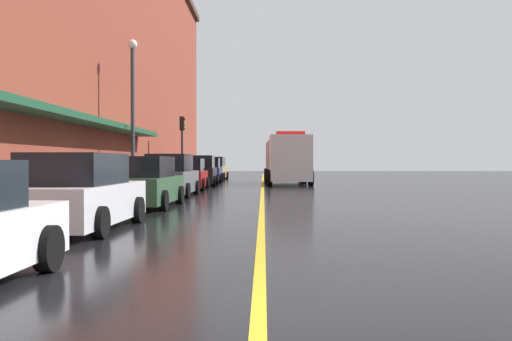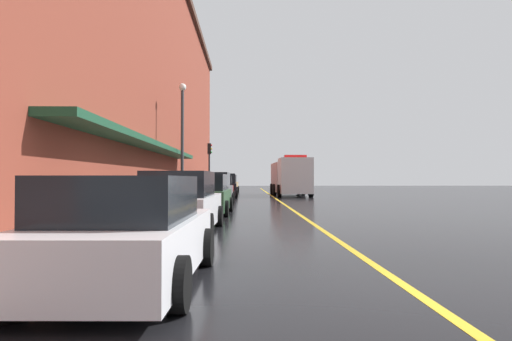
# 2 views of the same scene
# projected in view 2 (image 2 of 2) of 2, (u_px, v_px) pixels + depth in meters

# --- Properties ---
(ground_plane) EXTENTS (112.00, 112.00, 0.00)m
(ground_plane) POSITION_uv_depth(u_px,v_px,m) (277.00, 199.00, 30.52)
(ground_plane) COLOR black
(sidewalk_left) EXTENTS (2.40, 70.00, 0.15)m
(sidewalk_left) POSITION_uv_depth(u_px,v_px,m) (190.00, 198.00, 30.37)
(sidewalk_left) COLOR gray
(sidewalk_left) RESTS_ON ground
(lane_center_stripe) EXTENTS (0.16, 70.00, 0.01)m
(lane_center_stripe) POSITION_uv_depth(u_px,v_px,m) (277.00, 199.00, 30.52)
(lane_center_stripe) COLOR gold
(lane_center_stripe) RESTS_ON ground
(brick_building_left) EXTENTS (10.13, 64.00, 17.58)m
(brick_building_left) POSITION_uv_depth(u_px,v_px,m) (105.00, 72.00, 29.39)
(brick_building_left) COLOR brown
(brick_building_left) RESTS_ON ground
(parked_car_0) EXTENTS (2.20, 4.22, 1.53)m
(parked_car_0) POSITION_uv_depth(u_px,v_px,m) (127.00, 233.00, 6.01)
(parked_car_0) COLOR silver
(parked_car_0) RESTS_ON ground
(parked_car_1) EXTENTS (2.18, 4.59, 1.69)m
(parked_car_1) POSITION_uv_depth(u_px,v_px,m) (181.00, 204.00, 11.94)
(parked_car_1) COLOR silver
(parked_car_1) RESTS_ON ground
(parked_car_2) EXTENTS (2.18, 4.55, 1.67)m
(parked_car_2) POSITION_uv_depth(u_px,v_px,m) (206.00, 195.00, 18.00)
(parked_car_2) COLOR #2D5133
(parked_car_2) RESTS_ON ground
(parked_car_3) EXTENTS (2.15, 4.35, 1.83)m
(parked_car_3) POSITION_uv_depth(u_px,v_px,m) (214.00, 190.00, 23.68)
(parked_car_3) COLOR #595B60
(parked_car_3) RESTS_ON ground
(parked_car_4) EXTENTS (2.10, 4.24, 1.66)m
(parked_car_4) POSITION_uv_depth(u_px,v_px,m) (220.00, 189.00, 29.16)
(parked_car_4) COLOR maroon
(parked_car_4) RESTS_ON ground
(parked_car_5) EXTENTS (2.04, 4.49, 1.88)m
(parked_car_5) POSITION_uv_depth(u_px,v_px,m) (225.00, 186.00, 34.61)
(parked_car_5) COLOR black
(parked_car_5) RESTS_ON ground
(parked_car_6) EXTENTS (2.15, 4.24, 1.75)m
(parked_car_6) POSITION_uv_depth(u_px,v_px,m) (227.00, 186.00, 40.40)
(parked_car_6) COLOR navy
(parked_car_6) RESTS_ON ground
(parked_car_7) EXTENTS (2.18, 4.35, 1.88)m
(parked_car_7) POSITION_uv_depth(u_px,v_px,m) (229.00, 184.00, 45.52)
(parked_car_7) COLOR #A5844C
(parked_car_7) RESTS_ON ground
(box_truck) EXTENTS (3.04, 9.23, 3.35)m
(box_truck) POSITION_uv_depth(u_px,v_px,m) (290.00, 177.00, 37.19)
(box_truck) COLOR silver
(box_truck) RESTS_ON ground
(parking_meter_0) EXTENTS (0.14, 0.18, 1.33)m
(parking_meter_0) POSITION_uv_depth(u_px,v_px,m) (214.00, 183.00, 42.34)
(parking_meter_0) COLOR #4C4C51
(parking_meter_0) RESTS_ON sidewalk_left
(parking_meter_1) EXTENTS (0.14, 0.18, 1.33)m
(parking_meter_1) POSITION_uv_depth(u_px,v_px,m) (211.00, 183.00, 38.74)
(parking_meter_1) COLOR #4C4C51
(parking_meter_1) RESTS_ON sidewalk_left
(parking_meter_2) EXTENTS (0.14, 0.18, 1.33)m
(parking_meter_2) POSITION_uv_depth(u_px,v_px,m) (210.00, 183.00, 37.14)
(parking_meter_2) COLOR #4C4C51
(parking_meter_2) RESTS_ON sidewalk_left
(parking_meter_3) EXTENTS (0.14, 0.18, 1.33)m
(parking_meter_3) POSITION_uv_depth(u_px,v_px,m) (184.00, 187.00, 21.91)
(parking_meter_3) COLOR #4C4C51
(parking_meter_3) RESTS_ON sidewalk_left
(street_lamp_left) EXTENTS (0.44, 0.44, 6.94)m
(street_lamp_left) POSITION_uv_depth(u_px,v_px,m) (182.00, 129.00, 25.19)
(street_lamp_left) COLOR #33383D
(street_lamp_left) RESTS_ON sidewalk_left
(traffic_light_near) EXTENTS (0.38, 0.36, 4.30)m
(traffic_light_near) POSITION_uv_depth(u_px,v_px,m) (209.00, 159.00, 36.19)
(traffic_light_near) COLOR #232326
(traffic_light_near) RESTS_ON sidewalk_left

